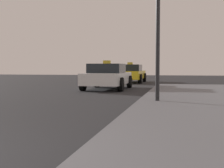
{
  "coord_description": "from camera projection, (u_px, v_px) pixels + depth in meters",
  "views": [
    {
      "loc": [
        3.16,
        -2.79,
        1.14
      ],
      "look_at": [
        1.7,
        4.45,
        0.74
      ],
      "focal_mm": 52.95,
      "sensor_mm": 36.0,
      "label": 1
    }
  ],
  "objects": [
    {
      "name": "car_white",
      "position": [
        108.0,
        76.0,
        16.38
      ],
      "size": [
        2.01,
        4.23,
        1.43
      ],
      "color": "white",
      "rests_on": "ground_plane"
    },
    {
      "name": "car_yellow",
      "position": [
        130.0,
        73.0,
        23.44
      ],
      "size": [
        1.92,
        4.44,
        1.43
      ],
      "color": "yellow",
      "rests_on": "ground_plane"
    }
  ]
}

